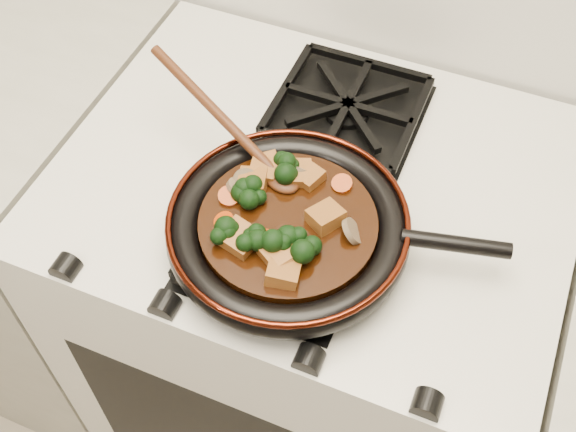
% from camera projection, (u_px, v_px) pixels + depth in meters
% --- Properties ---
extents(stove, '(0.76, 0.60, 0.90)m').
position_uv_depth(stove, '(308.00, 323.00, 1.43)').
color(stove, beige).
rests_on(stove, ground).
extents(burner_grate_front, '(0.23, 0.23, 0.03)m').
position_uv_depth(burner_grate_front, '(278.00, 244.00, 0.98)').
color(burner_grate_front, black).
rests_on(burner_grate_front, stove).
extents(burner_grate_back, '(0.23, 0.23, 0.03)m').
position_uv_depth(burner_grate_back, '(347.00, 109.00, 1.13)').
color(burner_grate_back, black).
rests_on(burner_grate_back, stove).
extents(skillet, '(0.45, 0.33, 0.05)m').
position_uv_depth(skillet, '(290.00, 228.00, 0.96)').
color(skillet, black).
rests_on(skillet, burner_grate_front).
extents(braising_sauce, '(0.24, 0.24, 0.02)m').
position_uv_depth(braising_sauce, '(288.00, 226.00, 0.95)').
color(braising_sauce, black).
rests_on(braising_sauce, skillet).
extents(tofu_cube_0, '(0.05, 0.05, 0.03)m').
position_uv_depth(tofu_cube_0, '(253.00, 182.00, 0.98)').
color(tofu_cube_0, brown).
rests_on(tofu_cube_0, braising_sauce).
extents(tofu_cube_1, '(0.05, 0.04, 0.03)m').
position_uv_depth(tofu_cube_1, '(283.00, 273.00, 0.89)').
color(tofu_cube_1, brown).
rests_on(tofu_cube_1, braising_sauce).
extents(tofu_cube_2, '(0.06, 0.06, 0.03)m').
position_uv_depth(tofu_cube_2, '(280.00, 253.00, 0.91)').
color(tofu_cube_2, brown).
rests_on(tofu_cube_2, braising_sauce).
extents(tofu_cube_3, '(0.05, 0.05, 0.03)m').
position_uv_depth(tofu_cube_3, '(297.00, 174.00, 0.98)').
color(tofu_cube_3, brown).
rests_on(tofu_cube_3, braising_sauce).
extents(tofu_cube_4, '(0.05, 0.05, 0.02)m').
position_uv_depth(tofu_cube_4, '(285.00, 256.00, 0.90)').
color(tofu_cube_4, brown).
rests_on(tofu_cube_4, braising_sauce).
extents(tofu_cube_5, '(0.04, 0.04, 0.02)m').
position_uv_depth(tofu_cube_5, '(263.00, 171.00, 0.99)').
color(tofu_cube_5, brown).
rests_on(tofu_cube_5, braising_sauce).
extents(tofu_cube_6, '(0.06, 0.05, 0.03)m').
position_uv_depth(tofu_cube_6, '(240.00, 239.00, 0.92)').
color(tofu_cube_6, brown).
rests_on(tofu_cube_6, braising_sauce).
extents(tofu_cube_7, '(0.05, 0.06, 0.03)m').
position_uv_depth(tofu_cube_7, '(326.00, 217.00, 0.94)').
color(tofu_cube_7, brown).
rests_on(tofu_cube_7, braising_sauce).
extents(tofu_cube_8, '(0.04, 0.04, 0.02)m').
position_uv_depth(tofu_cube_8, '(309.00, 177.00, 0.98)').
color(tofu_cube_8, brown).
rests_on(tofu_cube_8, braising_sauce).
extents(tofu_cube_9, '(0.05, 0.05, 0.02)m').
position_uv_depth(tofu_cube_9, '(268.00, 166.00, 0.99)').
color(tofu_cube_9, brown).
rests_on(tofu_cube_9, braising_sauce).
extents(broccoli_floret_0, '(0.09, 0.08, 0.07)m').
position_uv_depth(broccoli_floret_0, '(258.00, 243.00, 0.91)').
color(broccoli_floret_0, black).
rests_on(broccoli_floret_0, braising_sauce).
extents(broccoli_floret_1, '(0.09, 0.09, 0.08)m').
position_uv_depth(broccoli_floret_1, '(285.00, 171.00, 0.98)').
color(broccoli_floret_1, black).
rests_on(broccoli_floret_1, braising_sauce).
extents(broccoli_floret_2, '(0.08, 0.08, 0.07)m').
position_uv_depth(broccoli_floret_2, '(300.00, 248.00, 0.91)').
color(broccoli_floret_2, black).
rests_on(broccoli_floret_2, braising_sauce).
extents(broccoli_floret_3, '(0.09, 0.08, 0.07)m').
position_uv_depth(broccoli_floret_3, '(280.00, 241.00, 0.91)').
color(broccoli_floret_3, black).
rests_on(broccoli_floret_3, braising_sauce).
extents(broccoli_floret_4, '(0.06, 0.07, 0.06)m').
position_uv_depth(broccoli_floret_4, '(221.00, 233.00, 0.92)').
color(broccoli_floret_4, black).
rests_on(broccoli_floret_4, braising_sauce).
extents(broccoli_floret_5, '(0.08, 0.08, 0.05)m').
position_uv_depth(broccoli_floret_5, '(249.00, 195.00, 0.96)').
color(broccoli_floret_5, black).
rests_on(broccoli_floret_5, braising_sauce).
extents(carrot_coin_0, '(0.03, 0.03, 0.02)m').
position_uv_depth(carrot_coin_0, '(224.00, 221.00, 0.94)').
color(carrot_coin_0, '#A22F04').
rests_on(carrot_coin_0, braising_sauce).
extents(carrot_coin_1, '(0.03, 0.03, 0.02)m').
position_uv_depth(carrot_coin_1, '(229.00, 196.00, 0.96)').
color(carrot_coin_1, '#A22F04').
rests_on(carrot_coin_1, braising_sauce).
extents(carrot_coin_2, '(0.03, 0.03, 0.02)m').
position_uv_depth(carrot_coin_2, '(342.00, 184.00, 0.98)').
color(carrot_coin_2, '#A22F04').
rests_on(carrot_coin_2, braising_sauce).
extents(carrot_coin_3, '(0.03, 0.03, 0.02)m').
position_uv_depth(carrot_coin_3, '(265.00, 240.00, 0.92)').
color(carrot_coin_3, '#A22F04').
rests_on(carrot_coin_3, braising_sauce).
extents(mushroom_slice_0, '(0.04, 0.04, 0.02)m').
position_uv_depth(mushroom_slice_0, '(237.00, 187.00, 0.97)').
color(mushroom_slice_0, brown).
rests_on(mushroom_slice_0, braising_sauce).
extents(mushroom_slice_1, '(0.05, 0.04, 0.03)m').
position_uv_depth(mushroom_slice_1, '(246.00, 181.00, 0.98)').
color(mushroom_slice_1, brown).
rests_on(mushroom_slice_1, braising_sauce).
extents(mushroom_slice_2, '(0.03, 0.03, 0.02)m').
position_uv_depth(mushroom_slice_2, '(281.00, 168.00, 0.99)').
color(mushroom_slice_2, brown).
rests_on(mushroom_slice_2, braising_sauce).
extents(mushroom_slice_3, '(0.04, 0.05, 0.03)m').
position_uv_depth(mushroom_slice_3, '(352.00, 231.00, 0.93)').
color(mushroom_slice_3, brown).
rests_on(mushroom_slice_3, braising_sauce).
extents(mushroom_slice_4, '(0.04, 0.04, 0.03)m').
position_uv_depth(mushroom_slice_4, '(300.00, 169.00, 0.99)').
color(mushroom_slice_4, brown).
rests_on(mushroom_slice_4, braising_sauce).
extents(wooden_spoon, '(0.17, 0.09, 0.27)m').
position_uv_depth(wooden_spoon, '(242.00, 138.00, 1.00)').
color(wooden_spoon, '#421F0E').
rests_on(wooden_spoon, braising_sauce).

